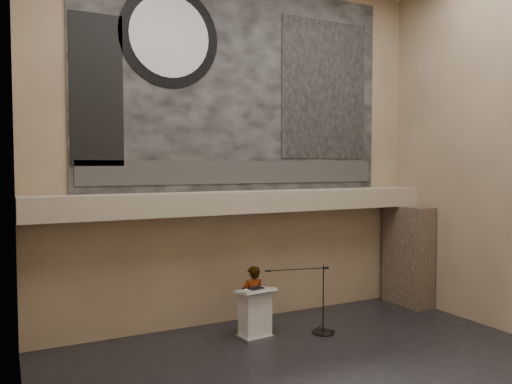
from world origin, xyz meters
TOP-DOWN VIEW (x-y plane):
  - floor at (0.00, 0.00)m, footprint 10.00×10.00m
  - wall_back at (0.00, 4.00)m, footprint 10.00×0.02m
  - wall_left at (-5.00, 0.00)m, footprint 0.02×8.00m
  - soffit at (0.00, 3.60)m, footprint 10.00×0.80m
  - sprinkler_left at (-1.60, 3.55)m, footprint 0.04×0.04m
  - sprinkler_right at (1.90, 3.55)m, footprint 0.04×0.04m
  - banner at (0.00, 3.97)m, footprint 8.00×0.05m
  - banner_text_strip at (0.00, 3.93)m, footprint 7.76×0.02m
  - banner_clock_rim at (-1.80, 3.93)m, footprint 2.30×0.02m
  - banner_clock_face at (-1.80, 3.91)m, footprint 1.84×0.02m
  - banner_building_print at (2.40, 3.93)m, footprint 2.60×0.02m
  - banner_brick_print at (-3.40, 3.93)m, footprint 1.10×0.02m
  - stone_pier at (4.65, 3.15)m, footprint 0.60×1.40m
  - lectern at (-0.33, 2.60)m, footprint 0.85×0.64m
  - binder at (-0.32, 2.58)m, footprint 0.37×0.33m
  - papers at (-0.42, 2.56)m, footprint 0.29×0.34m
  - speaker_person at (-0.20, 2.97)m, footprint 0.57×0.38m
  - mic_stand at (1.16, 2.23)m, footprint 1.60×0.58m

SIDE VIEW (x-z plane):
  - floor at x=0.00m, z-range 0.00..0.00m
  - mic_stand at x=1.16m, z-range -0.53..1.03m
  - lectern at x=-0.33m, z-range -0.02..1.12m
  - speaker_person at x=-0.20m, z-range 0.00..1.54m
  - papers at x=-0.42m, z-range 1.10..1.10m
  - binder at x=-0.32m, z-range 1.10..1.14m
  - stone_pier at x=4.65m, z-range 0.00..2.70m
  - sprinkler_left at x=-1.60m, z-range 2.64..2.70m
  - sprinkler_right at x=1.90m, z-range 2.64..2.70m
  - soffit at x=0.00m, z-range 2.70..3.20m
  - banner_text_strip at x=0.00m, z-range 3.38..3.93m
  - wall_back at x=0.00m, z-range 0.00..8.50m
  - wall_left at x=-5.00m, z-range 0.00..8.50m
  - banner_brick_print at x=-3.40m, z-range 3.80..7.00m
  - banner at x=0.00m, z-range 3.20..8.20m
  - banner_building_print at x=2.40m, z-range 4.00..7.60m
  - banner_clock_rim at x=-1.80m, z-range 5.55..7.85m
  - banner_clock_face at x=-1.80m, z-range 5.78..7.62m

